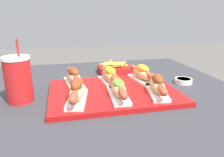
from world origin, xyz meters
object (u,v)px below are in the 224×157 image
at_px(hot_dog_1, 118,88).
at_px(drink_cup, 18,79).
at_px(hot_dog_3, 74,77).
at_px(sauce_bowl, 183,81).
at_px(hot_dog_4, 110,76).
at_px(hot_dog_0, 77,91).
at_px(hot_dog_5, 143,74).
at_px(fries_basket, 115,69).
at_px(hot_dog_2, 157,85).
at_px(serving_tray, 113,92).

relative_size(hot_dog_1, drink_cup, 0.96).
height_order(hot_dog_3, sauce_bowl, hot_dog_3).
xyz_separation_m(hot_dog_1, hot_dog_4, (0.01, 0.16, 0.00)).
relative_size(hot_dog_0, hot_dog_1, 0.99).
bearing_deg(hot_dog_0, hot_dog_5, 27.94).
xyz_separation_m(sauce_bowl, fries_basket, (-0.26, 0.24, 0.01)).
bearing_deg(hot_dog_4, drink_cup, -168.26).
height_order(hot_dog_0, drink_cup, drink_cup).
bearing_deg(sauce_bowl, hot_dog_1, -157.78).
distance_m(hot_dog_1, drink_cup, 0.36).
relative_size(hot_dog_1, hot_dog_4, 1.00).
xyz_separation_m(hot_dog_2, drink_cup, (-0.49, 0.09, 0.03)).
bearing_deg(hot_dog_5, hot_dog_4, 179.53).
relative_size(hot_dog_0, sauce_bowl, 2.75).
bearing_deg(hot_dog_2, fries_basket, 100.08).
bearing_deg(hot_dog_0, hot_dog_1, 0.50).
bearing_deg(hot_dog_4, hot_dog_3, 174.08).
bearing_deg(hot_dog_2, hot_dog_3, 149.31).
bearing_deg(hot_dog_1, hot_dog_0, -179.50).
bearing_deg(hot_dog_2, hot_dog_0, 179.93).
distance_m(hot_dog_1, fries_basket, 0.39).
bearing_deg(hot_dog_4, hot_dog_1, -91.90).
height_order(hot_dog_0, hot_dog_4, hot_dog_0).
xyz_separation_m(serving_tray, drink_cup, (-0.34, 0.01, 0.07)).
xyz_separation_m(hot_dog_5, fries_basket, (-0.07, 0.22, -0.03)).
height_order(hot_dog_1, hot_dog_2, hot_dog_2).
xyz_separation_m(hot_dog_3, hot_dog_5, (0.30, -0.02, -0.00)).
height_order(hot_dog_2, hot_dog_5, same).
relative_size(hot_dog_5, fries_basket, 1.24).
height_order(hot_dog_0, hot_dog_2, hot_dog_0).
height_order(serving_tray, hot_dog_4, hot_dog_4).
bearing_deg(hot_dog_1, hot_dog_4, 88.10).
xyz_separation_m(hot_dog_1, fries_basket, (0.08, 0.38, -0.03)).
distance_m(hot_dog_4, sauce_bowl, 0.34).
xyz_separation_m(serving_tray, fries_basket, (0.08, 0.30, 0.01)).
relative_size(hot_dog_2, sauce_bowl, 2.75).
relative_size(hot_dog_3, sauce_bowl, 2.77).
bearing_deg(drink_cup, fries_basket, 34.66).
height_order(hot_dog_0, sauce_bowl, hot_dog_0).
distance_m(hot_dog_2, fries_basket, 0.39).
height_order(hot_dog_0, fries_basket, hot_dog_0).
bearing_deg(hot_dog_2, hot_dog_5, 89.39).
distance_m(serving_tray, hot_dog_1, 0.09).
bearing_deg(hot_dog_1, serving_tray, 90.17).
bearing_deg(serving_tray, drink_cup, 179.16).
bearing_deg(serving_tray, hot_dog_0, -151.10).
xyz_separation_m(sauce_bowl, drink_cup, (-0.69, -0.06, 0.07)).
relative_size(hot_dog_0, fries_basket, 1.23).
height_order(hot_dog_2, drink_cup, drink_cup).
xyz_separation_m(hot_dog_0, hot_dog_4, (0.15, 0.16, -0.00)).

